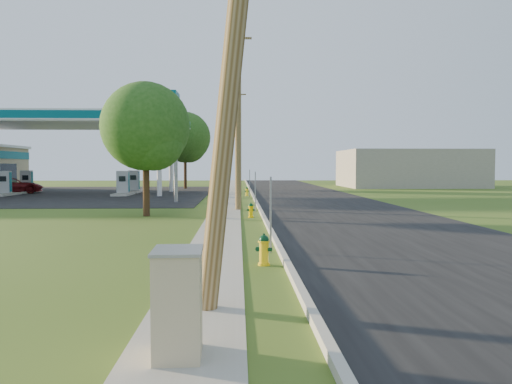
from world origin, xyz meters
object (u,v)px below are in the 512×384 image
tree_lot (186,139)px  hydrant_mid (251,210)px  utility_pole_near (238,2)px  fuel_pump_nw (5,186)px  hydrant_far (247,191)px  fuel_pump_se (134,184)px  tree_verge (147,130)px  utility_pole_far (238,137)px  car_red (12,185)px  price_pylon (175,115)px  utility_cabinet (178,304)px  hydrant_near (264,250)px  utility_pole_mid (238,114)px  fuel_pump_sw (27,184)px  fuel_pump_ne (123,186)px

tree_lot → hydrant_mid: tree_lot is taller
utility_pole_near → fuel_pump_nw: 36.03m
hydrant_mid → hydrant_far: hydrant_far is taller
fuel_pump_se → tree_verge: 20.96m
utility_pole_far → utility_pole_near: bearing=-90.0°
utility_pole_far → car_red: utility_pole_far is taller
utility_pole_far → fuel_pump_nw: (-17.90, -5.00, -4.08)m
tree_lot → car_red: 16.24m
price_pylon → fuel_pump_nw: bearing=151.8°
fuel_pump_se → utility_cabinet: bearing=-77.5°
fuel_pump_se → hydrant_near: bearing=-73.2°
utility_pole_mid → hydrant_near: 15.21m
tree_verge → hydrant_mid: tree_verge is taller
price_pylon → utility_cabinet: price_pylon is taller
car_red → fuel_pump_se: bearing=-106.8°
tree_lot → hydrant_far: size_ratio=11.04×
utility_pole_mid → car_red: utility_pole_mid is taller
fuel_pump_sw → utility_cabinet: size_ratio=2.45×
utility_pole_near → utility_pole_mid: utility_pole_mid is taller
price_pylon → car_red: 18.81m
utility_cabinet → car_red: car_red is taller
fuel_pump_sw → fuel_pump_nw: bearing=-90.0°
hydrant_far → car_red: bearing=169.0°
utility_pole_near → price_pylon: size_ratio=1.38×
fuel_pump_ne → fuel_pump_se: same height
price_pylon → hydrant_far: size_ratio=9.89×
tree_verge → hydrant_mid: 5.90m
tree_verge → hydrant_near: tree_verge is taller
fuel_pump_ne → hydrant_far: size_ratio=4.62×
utility_pole_near → fuel_pump_se: size_ratio=2.96×
tree_verge → tree_lot: tree_lot is taller
utility_pole_mid → utility_pole_near: bearing=-90.0°
fuel_pump_sw → price_pylon: bearing=-39.4°
hydrant_near → utility_pole_mid: bearing=92.3°
fuel_pump_se → tree_verge: (4.83, -20.15, 3.18)m
fuel_pump_ne → fuel_pump_se: size_ratio=1.00×
tree_verge → utility_pole_far: bearing=79.1°
tree_verge → utility_cabinet: (3.36, -16.83, -3.25)m
price_pylon → tree_lot: tree_lot is taller
fuel_pump_se → fuel_pump_ne: bearing=-90.0°
fuel_pump_nw → utility_cabinet: (17.19, -32.98, -0.07)m
hydrant_far → car_red: 19.73m
hydrant_far → utility_cabinet: bearing=-92.4°
fuel_pump_nw → hydrant_near: bearing=-56.1°
fuel_pump_nw → tree_lot: tree_lot is taller
fuel_pump_nw → tree_lot: 17.34m
hydrant_far → utility_pole_near: bearing=-91.3°
utility_pole_near → fuel_pump_nw: size_ratio=2.96×
utility_pole_mid → utility_pole_far: (0.00, 18.00, -0.15)m
fuel_pump_sw → utility_cabinet: 40.77m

